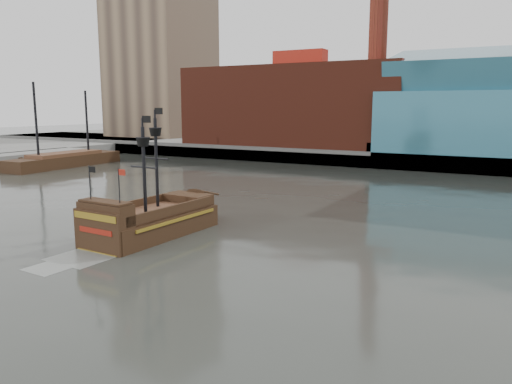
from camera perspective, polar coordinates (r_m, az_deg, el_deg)
The scene contains 6 objects.
ground at distance 25.44m, azimuth -18.30°, elevation -13.36°, with size 400.00×400.00×0.00m, color #262924.
promenade_far at distance 109.32m, azimuth 19.94°, elevation 4.60°, with size 220.00×60.00×2.00m, color slate.
seawall at distance 80.45m, azimuth 16.46°, elevation 3.33°, with size 220.00×1.00×2.60m, color #4C4C49.
skyline at distance 101.94m, azimuth 23.03°, elevation 17.37°, with size 149.00×45.00×62.00m.
pirate_ship at distance 38.90m, azimuth -11.90°, elevation -3.57°, with size 4.84×14.00×10.37m.
docked_vessel at distance 87.39m, azimuth -20.95°, elevation 3.30°, with size 5.53×20.80×14.02m.
Camera 1 is at (17.60, -15.54, 9.79)m, focal length 35.00 mm.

